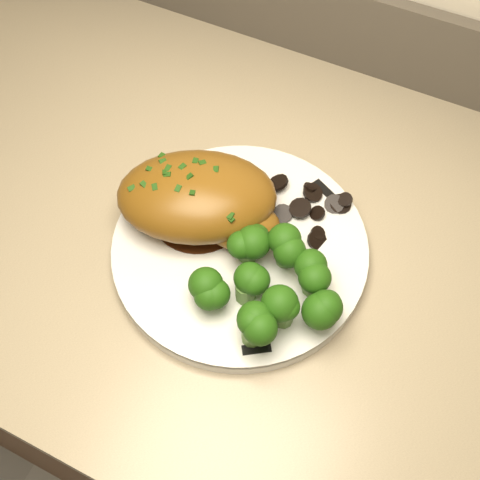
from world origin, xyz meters
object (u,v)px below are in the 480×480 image
at_px(counter, 322,388).
at_px(broccoli_florets, 270,285).
at_px(chicken_breast, 202,200).
at_px(plate, 240,249).

bearing_deg(counter, broccoli_florets, -133.43).
height_order(counter, chicken_breast, counter).
height_order(counter, plate, counter).
relative_size(counter, broccoli_florets, 13.34).
relative_size(counter, plate, 6.70).
bearing_deg(chicken_breast, counter, -17.59).
relative_size(counter, chicken_breast, 8.94).
distance_m(counter, plate, 0.46).
height_order(chicken_breast, broccoli_florets, chicken_breast).
bearing_deg(broccoli_florets, chicken_breast, 151.35).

